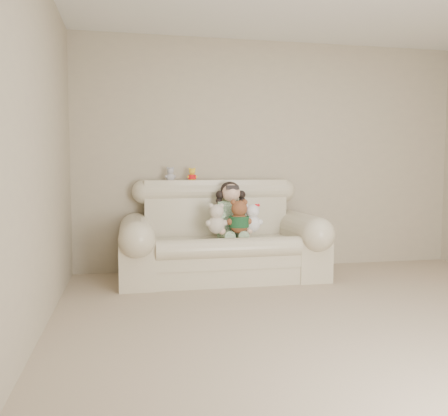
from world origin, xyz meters
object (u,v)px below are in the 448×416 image
seated_child (231,209)px  cream_teddy (216,216)px  brown_teddy (239,213)px  sofa (222,230)px  white_cat (252,215)px

seated_child → cream_teddy: bearing=-125.0°
brown_teddy → cream_teddy: 0.23m
sofa → seated_child: bearing=35.9°
sofa → brown_teddy: size_ratio=5.22×
sofa → seated_child: sofa is taller
brown_teddy → cream_teddy: (-0.23, 0.02, -0.02)m
seated_child → cream_teddy: size_ratio=1.69×
seated_child → white_cat: bearing=-45.5°
sofa → cream_teddy: size_ratio=5.89×
seated_child → white_cat: size_ratio=1.73×
brown_teddy → white_cat: bearing=9.0°
white_cat → brown_teddy: bearing=-158.9°
white_cat → sofa: bearing=162.9°
sofa → seated_child: size_ratio=3.47×
brown_teddy → white_cat: brown_teddy is taller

